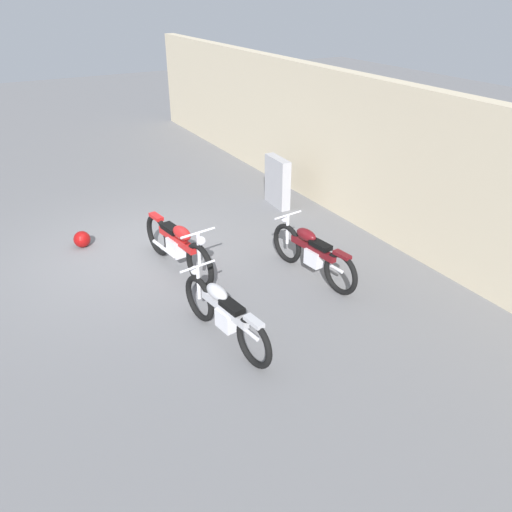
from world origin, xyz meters
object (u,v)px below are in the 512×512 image
(helmet, at_px, (82,239))
(motorcycle_maroon, at_px, (312,253))
(stone_marker, at_px, (277,182))
(motorcycle_silver, at_px, (224,314))
(motorcycle_red, at_px, (178,245))

(helmet, xyz_separation_m, motorcycle_maroon, (2.88, 2.98, 0.27))
(stone_marker, bearing_deg, motorcycle_silver, -39.81)
(motorcycle_maroon, bearing_deg, motorcycle_red, 48.26)
(motorcycle_red, bearing_deg, stone_marker, 111.37)
(motorcycle_maroon, bearing_deg, helmet, 39.03)
(motorcycle_maroon, xyz_separation_m, motorcycle_silver, (0.83, -1.97, -0.00))
(helmet, height_order, motorcycle_maroon, motorcycle_maroon)
(motorcycle_silver, relative_size, motorcycle_red, 0.92)
(stone_marker, height_order, motorcycle_red, stone_marker)
(motorcycle_maroon, height_order, motorcycle_red, motorcycle_red)
(stone_marker, relative_size, motorcycle_silver, 0.54)
(helmet, xyz_separation_m, motorcycle_silver, (3.71, 1.01, 0.27))
(stone_marker, xyz_separation_m, helmet, (-0.03, -4.08, -0.37))
(helmet, bearing_deg, motorcycle_maroon, 45.98)
(helmet, bearing_deg, motorcycle_silver, 15.22)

